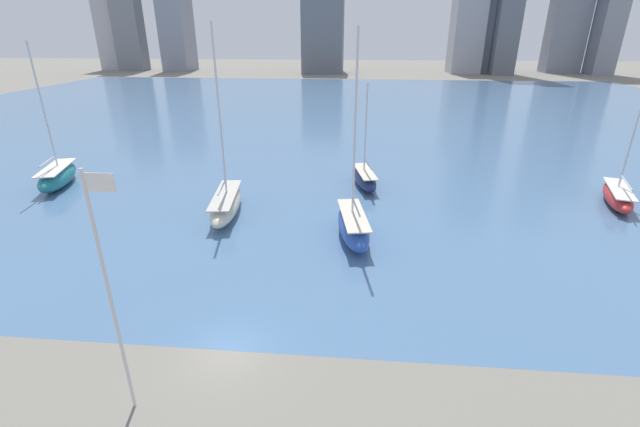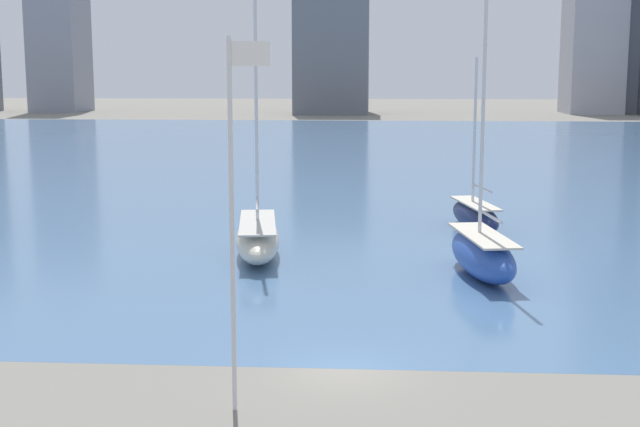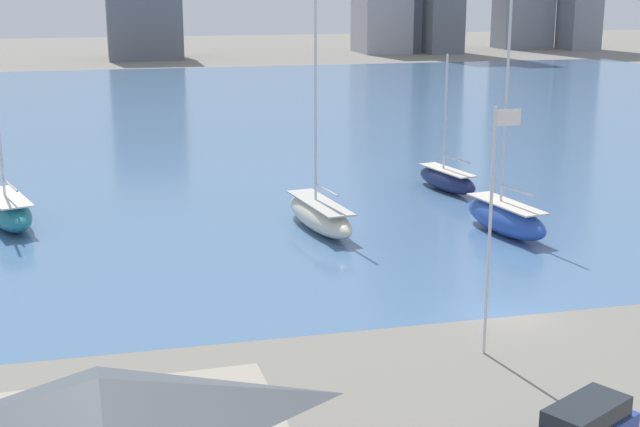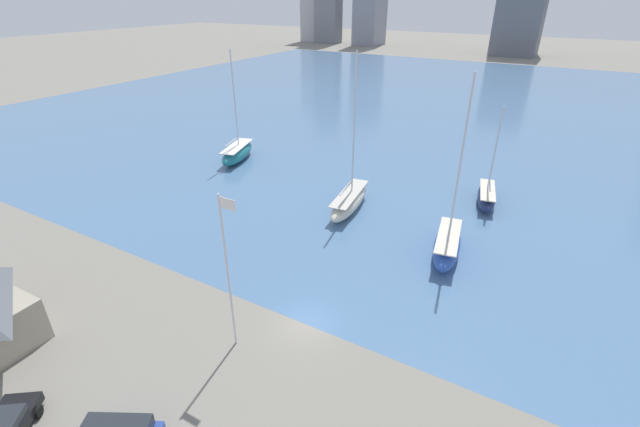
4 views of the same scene
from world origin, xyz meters
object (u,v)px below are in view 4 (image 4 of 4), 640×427
(flag_pole, at_px, (228,269))
(sailboat_cream, at_px, (349,200))
(sailboat_navy, at_px, (487,196))
(sailboat_teal, at_px, (237,153))
(sailboat_blue, at_px, (447,244))

(flag_pole, xyz_separation_m, sailboat_cream, (-2.29, 21.91, -4.99))
(sailboat_navy, relative_size, sailboat_cream, 0.66)
(sailboat_navy, distance_m, sailboat_teal, 33.38)
(sailboat_blue, xyz_separation_m, sailboat_teal, (-32.24, 9.97, -0.03))
(sailboat_blue, bearing_deg, sailboat_cream, 151.75)
(sailboat_blue, relative_size, sailboat_cream, 0.98)
(sailboat_cream, distance_m, sailboat_teal, 21.37)
(sailboat_teal, bearing_deg, sailboat_blue, -33.64)
(sailboat_cream, bearing_deg, sailboat_navy, 27.39)
(sailboat_teal, bearing_deg, sailboat_cream, -32.69)
(flag_pole, bearing_deg, sailboat_navy, 71.26)
(flag_pole, distance_m, sailboat_teal, 36.36)
(sailboat_cream, bearing_deg, flag_pole, -91.52)
(sailboat_teal, bearing_deg, flag_pole, -67.17)
(flag_pole, xyz_separation_m, sailboat_blue, (9.44, 17.91, -4.89))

